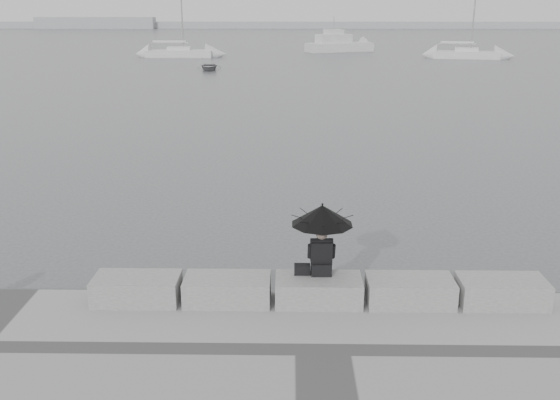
{
  "coord_description": "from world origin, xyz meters",
  "views": [
    {
      "loc": [
        -0.54,
        -11.03,
        5.84
      ],
      "look_at": [
        -0.78,
        3.0,
        1.43
      ],
      "focal_mm": 40.0,
      "sensor_mm": 36.0,
      "label": 1
    }
  ],
  "objects_px": {
    "sailboat_right": "(466,54)",
    "motor_cruiser": "(339,44)",
    "sailboat_left": "(179,52)",
    "dinghy": "(209,67)",
    "seated_person": "(322,223)"
  },
  "relations": [
    {
      "from": "sailboat_left",
      "to": "sailboat_right",
      "type": "bearing_deg",
      "value": -2.32
    },
    {
      "from": "sailboat_left",
      "to": "motor_cruiser",
      "type": "height_order",
      "value": "sailboat_left"
    },
    {
      "from": "sailboat_left",
      "to": "motor_cruiser",
      "type": "relative_size",
      "value": 1.42
    },
    {
      "from": "seated_person",
      "to": "motor_cruiser",
      "type": "bearing_deg",
      "value": 83.82
    },
    {
      "from": "sailboat_left",
      "to": "dinghy",
      "type": "distance_m",
      "value": 15.92
    },
    {
      "from": "seated_person",
      "to": "dinghy",
      "type": "relative_size",
      "value": 0.41
    },
    {
      "from": "seated_person",
      "to": "dinghy",
      "type": "height_order",
      "value": "seated_person"
    },
    {
      "from": "sailboat_right",
      "to": "motor_cruiser",
      "type": "bearing_deg",
      "value": 155.42
    },
    {
      "from": "sailboat_right",
      "to": "motor_cruiser",
      "type": "relative_size",
      "value": 1.42
    },
    {
      "from": "seated_person",
      "to": "sailboat_right",
      "type": "relative_size",
      "value": 0.11
    },
    {
      "from": "motor_cruiser",
      "to": "dinghy",
      "type": "xyz_separation_m",
      "value": [
        -13.93,
        -24.21,
        -0.61
      ]
    },
    {
      "from": "sailboat_left",
      "to": "dinghy",
      "type": "xyz_separation_m",
      "value": [
        5.31,
        -15.0,
        -0.24
      ]
    },
    {
      "from": "seated_person",
      "to": "motor_cruiser",
      "type": "xyz_separation_m",
      "value": [
        5.73,
        72.37,
        -1.11
      ]
    },
    {
      "from": "sailboat_right",
      "to": "dinghy",
      "type": "height_order",
      "value": "sailboat_right"
    },
    {
      "from": "motor_cruiser",
      "to": "dinghy",
      "type": "height_order",
      "value": "motor_cruiser"
    }
  ]
}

